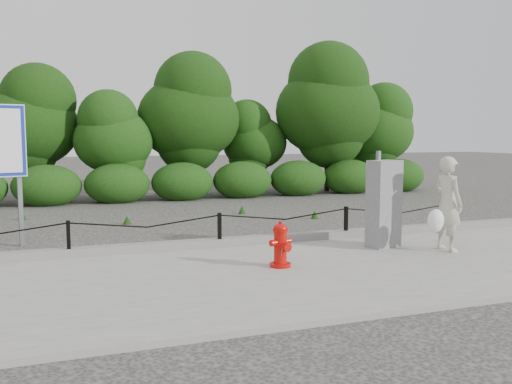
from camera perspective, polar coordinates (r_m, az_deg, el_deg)
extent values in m
plane|color=#2D2B28|center=(9.58, -3.84, -6.24)|extent=(90.00, 90.00, 0.00)
cube|color=gray|center=(7.72, 0.27, -8.92)|extent=(14.00, 4.00, 0.08)
cube|color=slate|center=(9.60, -3.93, -5.30)|extent=(14.00, 0.22, 0.14)
cube|color=black|center=(9.16, -19.13, -4.70)|extent=(0.06, 0.06, 0.60)
cube|color=black|center=(9.51, -3.86, -4.00)|extent=(0.06, 0.06, 0.60)
cube|color=black|center=(10.46, 9.45, -3.15)|extent=(0.06, 0.06, 0.60)
cube|color=black|center=(11.87, 20.06, -2.35)|extent=(0.06, 0.06, 0.60)
cylinder|color=black|center=(9.21, -11.38, -3.04)|extent=(2.50, 0.02, 0.02)
cylinder|color=black|center=(9.88, 3.13, -2.32)|extent=(2.50, 0.02, 0.02)
cylinder|color=black|center=(11.09, 15.13, -1.61)|extent=(2.50, 0.02, 0.02)
cylinder|color=black|center=(18.46, -22.66, 2.46)|extent=(0.18, 0.18, 2.07)
ellipsoid|color=#245313|center=(18.44, -22.84, 6.96)|extent=(3.07, 2.65, 3.32)
cylinder|color=black|center=(17.72, -14.66, 1.96)|extent=(0.18, 0.18, 1.68)
ellipsoid|color=#245313|center=(17.68, -14.76, 5.75)|extent=(2.48, 2.15, 2.68)
cylinder|color=black|center=(18.48, -7.04, 3.29)|extent=(0.18, 0.18, 2.34)
ellipsoid|color=#245313|center=(18.48, -7.11, 8.37)|extent=(3.46, 2.99, 3.74)
cylinder|color=black|center=(19.58, -0.13, 2.40)|extent=(0.18, 0.18, 1.60)
ellipsoid|color=#245313|center=(19.54, -0.13, 5.69)|extent=(2.37, 2.05, 2.56)
cylinder|color=black|center=(19.81, 7.50, 3.84)|extent=(0.18, 0.18, 2.60)
ellipsoid|color=#245313|center=(19.83, 7.57, 9.10)|extent=(3.85, 3.33, 4.16)
cylinder|color=black|center=(21.31, 12.51, 3.04)|extent=(0.18, 0.18, 1.96)
ellipsoid|color=#245313|center=(21.29, 12.59, 6.72)|extent=(2.90, 2.51, 3.13)
cylinder|color=#BC0C07|center=(8.14, 2.57, -7.66)|extent=(0.39, 0.39, 0.05)
cylinder|color=#BC0C07|center=(8.08, 2.58, -5.84)|extent=(0.24, 0.24, 0.48)
cylinder|color=#BC0C07|center=(8.03, 2.59, -4.05)|extent=(0.28, 0.28, 0.04)
ellipsoid|color=#BC0C07|center=(8.03, 2.59, -3.87)|extent=(0.25, 0.25, 0.15)
cylinder|color=#BC0C07|center=(8.01, 2.59, -3.28)|extent=(0.06, 0.06, 0.04)
cylinder|color=#BC0C07|center=(7.99, 1.82, -5.39)|extent=(0.11, 0.12, 0.10)
cylinder|color=#BC0C07|center=(8.14, 3.33, -5.18)|extent=(0.11, 0.12, 0.10)
cylinder|color=#BC0C07|center=(7.97, 3.19, -5.82)|extent=(0.15, 0.14, 0.13)
cylinder|color=slate|center=(7.98, 2.72, -6.32)|extent=(0.01, 0.05, 0.10)
imported|color=beige|center=(9.68, 19.52, -1.16)|extent=(0.45, 0.62, 1.60)
ellipsoid|color=white|center=(9.38, 18.39, -2.88)|extent=(0.29, 0.22, 0.38)
cube|color=gray|center=(9.67, 13.32, -1.23)|extent=(0.64, 0.48, 1.52)
cube|color=slate|center=(9.84, 12.66, -0.63)|extent=(0.08, 0.08, 1.67)
cube|color=slate|center=(10.71, -23.67, 1.53)|extent=(0.09, 0.09, 2.57)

